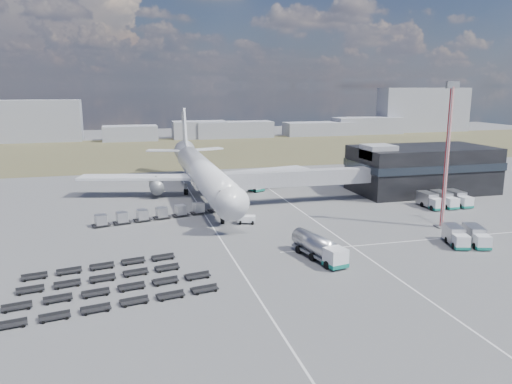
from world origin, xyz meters
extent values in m
plane|color=#565659|center=(0.00, 0.00, 0.00)|extent=(420.00, 420.00, 0.00)
cube|color=brown|center=(0.00, 110.00, 0.01)|extent=(420.00, 90.00, 0.01)
cube|color=silver|center=(-2.00, 5.00, 0.01)|extent=(0.25, 110.00, 0.01)
cube|color=silver|center=(16.00, 5.00, 0.01)|extent=(0.25, 110.00, 0.01)
cube|color=silver|center=(25.00, -8.00, 0.01)|extent=(40.00, 0.25, 0.01)
cube|color=black|center=(48.00, 24.00, 5.00)|extent=(30.00, 16.00, 10.00)
cube|color=#262D38|center=(48.00, 24.00, 6.20)|extent=(30.40, 16.40, 1.60)
cube|color=#939399|center=(36.00, 22.00, 9.50)|extent=(6.00, 6.00, 3.00)
cube|color=#939399|center=(18.10, 20.50, 5.10)|extent=(29.80, 3.00, 3.00)
cube|color=#939399|center=(4.70, 20.00, 5.10)|extent=(4.00, 3.60, 3.40)
cylinder|color=slate|center=(6.20, 20.50, 2.55)|extent=(0.70, 0.70, 5.10)
cylinder|color=black|center=(6.20, 20.50, 0.45)|extent=(1.40, 0.90, 1.40)
cylinder|color=white|center=(0.00, 30.00, 5.30)|extent=(5.60, 48.00, 5.60)
cone|color=white|center=(0.00, 3.50, 5.30)|extent=(5.60, 5.00, 5.60)
cone|color=white|center=(0.00, 58.00, 6.10)|extent=(5.60, 8.00, 5.60)
cube|color=black|center=(0.00, 5.50, 6.10)|extent=(2.20, 2.00, 0.80)
cube|color=white|center=(-13.00, 35.00, 4.10)|extent=(25.59, 11.38, 0.50)
cube|color=white|center=(13.00, 35.00, 4.10)|extent=(25.59, 11.38, 0.50)
cylinder|color=slate|center=(-9.50, 33.00, 2.40)|extent=(3.00, 5.00, 3.00)
cylinder|color=slate|center=(9.50, 33.00, 2.40)|extent=(3.00, 5.00, 3.00)
cube|color=white|center=(-5.50, 60.00, 6.50)|extent=(9.49, 5.63, 0.35)
cube|color=white|center=(5.50, 60.00, 6.50)|extent=(9.49, 5.63, 0.35)
cube|color=white|center=(0.00, 61.00, 11.80)|extent=(0.50, 9.06, 11.45)
cylinder|color=slate|center=(0.00, 9.00, 1.25)|extent=(0.50, 0.50, 2.50)
cylinder|color=slate|center=(-3.20, 34.00, 1.25)|extent=(0.60, 0.60, 2.50)
cylinder|color=slate|center=(3.20, 34.00, 1.25)|extent=(0.60, 0.60, 2.50)
cylinder|color=black|center=(0.00, 9.00, 0.50)|extent=(0.50, 1.20, 1.20)
cube|color=#90929E|center=(-53.35, 156.09, 8.70)|extent=(40.75, 12.00, 17.39)
cube|color=#90929E|center=(-13.01, 150.28, 3.17)|extent=(22.88, 12.00, 6.35)
cube|color=#90929E|center=(17.36, 152.67, 3.82)|extent=(23.94, 12.00, 7.64)
cube|color=#90929E|center=(33.28, 151.92, 3.60)|extent=(34.75, 12.00, 7.20)
cube|color=#90929E|center=(74.45, 151.85, 3.11)|extent=(32.79, 12.00, 6.21)
cube|color=#90929E|center=(100.58, 152.76, 4.03)|extent=(33.67, 12.00, 8.06)
cube|color=#90929E|center=(134.45, 157.58, 11.11)|extent=(47.34, 12.00, 22.21)
cube|color=white|center=(10.02, -15.72, 1.49)|extent=(2.93, 2.93, 2.36)
cube|color=#147463|center=(10.02, -15.72, 0.57)|extent=(3.05, 3.05, 0.51)
cylinder|color=#AFAFB4|center=(8.96, -10.80, 1.95)|extent=(4.13, 8.08, 2.57)
cube|color=slate|center=(8.96, -10.80, 0.77)|extent=(4.03, 8.05, 0.36)
cylinder|color=black|center=(9.28, -12.30, 0.51)|extent=(2.85, 1.67, 1.13)
cube|color=white|center=(4.00, 8.00, 0.69)|extent=(3.33, 2.47, 1.37)
cube|color=white|center=(11.72, 34.82, 1.62)|extent=(4.76, 6.52, 2.83)
cube|color=#147463|center=(11.72, 34.82, 0.45)|extent=(4.89, 6.66, 0.45)
cube|color=white|center=(30.56, -13.33, 1.15)|extent=(2.50, 2.44, 1.95)
cube|color=#147463|center=(30.56, -13.33, 0.40)|extent=(2.61, 2.55, 0.40)
cube|color=#AFAFB4|center=(31.42, -10.34, 1.51)|extent=(3.18, 4.51, 2.31)
cube|color=white|center=(33.46, -14.16, 1.15)|extent=(2.50, 2.44, 1.95)
cube|color=#147463|center=(33.46, -14.16, 0.40)|extent=(2.61, 2.55, 0.40)
cube|color=#AFAFB4|center=(34.32, -11.18, 1.51)|extent=(3.18, 4.51, 2.31)
cube|color=white|center=(41.06, 7.78, 1.22)|extent=(2.19, 2.10, 2.06)
cube|color=#147463|center=(41.06, 7.78, 0.42)|extent=(2.28, 2.19, 0.42)
cube|color=#AFAFB4|center=(41.00, 11.05, 1.59)|extent=(2.32, 4.34, 2.43)
cube|color=white|center=(44.24, 7.83, 1.22)|extent=(2.19, 2.10, 2.06)
cube|color=#147463|center=(44.24, 7.83, 0.42)|extent=(2.28, 2.19, 0.42)
cube|color=#AFAFB4|center=(44.18, 11.11, 1.59)|extent=(2.32, 4.34, 2.43)
cube|color=white|center=(47.42, 7.89, 1.22)|extent=(2.19, 2.10, 2.06)
cube|color=#147463|center=(47.42, 7.89, 0.42)|extent=(2.28, 2.19, 0.42)
cube|color=#AFAFB4|center=(47.36, 11.17, 1.59)|extent=(2.32, 4.34, 2.43)
cube|color=black|center=(-20.02, 12.22, 0.33)|extent=(3.19, 2.40, 0.20)
cube|color=#AFAFB4|center=(-20.02, 12.22, 1.26)|extent=(2.13, 2.13, 1.65)
cube|color=black|center=(-16.61, 13.08, 0.33)|extent=(3.19, 2.40, 0.20)
cube|color=#AFAFB4|center=(-16.61, 13.08, 1.26)|extent=(2.13, 2.13, 1.65)
cube|color=black|center=(-13.21, 13.94, 0.33)|extent=(3.19, 2.40, 0.20)
cube|color=#AFAFB4|center=(-13.21, 13.94, 1.26)|extent=(2.13, 2.13, 1.65)
cube|color=black|center=(-9.81, 14.79, 0.33)|extent=(3.19, 2.40, 0.20)
cube|color=#AFAFB4|center=(-9.81, 14.79, 1.26)|extent=(2.13, 2.13, 1.65)
cube|color=black|center=(-6.40, 15.65, 0.33)|extent=(3.19, 2.40, 0.20)
cube|color=#AFAFB4|center=(-6.40, 15.65, 1.26)|extent=(2.13, 2.13, 1.65)
cube|color=black|center=(-3.00, 16.51, 0.33)|extent=(3.19, 2.40, 0.20)
cube|color=#AFAFB4|center=(-3.00, 16.51, 1.26)|extent=(2.13, 2.13, 1.65)
cube|color=black|center=(0.41, 17.37, 0.33)|extent=(3.19, 2.40, 0.20)
cube|color=#AFAFB4|center=(0.41, 17.37, 1.26)|extent=(2.13, 2.13, 1.65)
cube|color=black|center=(-17.36, -20.51, 0.36)|extent=(23.93, 6.03, 0.72)
cube|color=black|center=(-18.16, -16.37, 0.36)|extent=(23.93, 6.03, 0.72)
cube|color=black|center=(-18.95, -12.23, 0.36)|extent=(19.99, 5.27, 0.72)
cube|color=black|center=(-19.75, -8.09, 0.36)|extent=(19.99, 5.27, 0.72)
cylinder|color=#AC1B20|center=(34.87, -2.57, 11.49)|extent=(0.64, 0.64, 22.99)
cube|color=slate|center=(34.87, -2.57, 23.26)|extent=(2.21, 0.56, 1.10)
cube|color=#565659|center=(34.87, -2.57, 0.14)|extent=(1.84, 1.84, 0.28)
camera|label=1|loc=(-15.45, -72.10, 23.06)|focal=35.00mm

